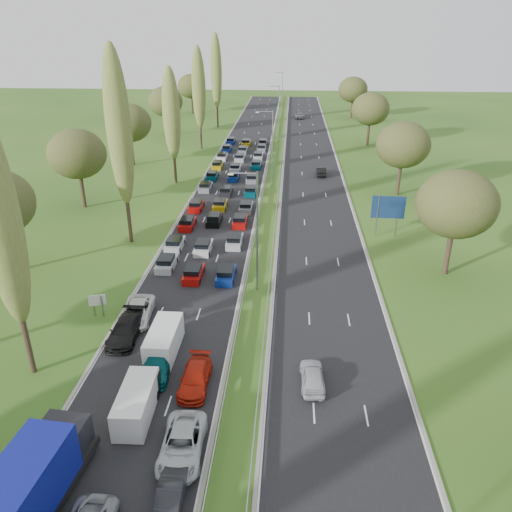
# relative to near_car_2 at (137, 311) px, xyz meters

# --- Properties ---
(ground) EXTENTS (260.00, 260.00, 0.00)m
(ground) POSITION_rel_near_car_2_xyz_m (10.28, 43.15, -0.79)
(ground) COLOR #275119
(ground) RESTS_ON ground
(near_carriageway) EXTENTS (10.50, 215.00, 0.04)m
(near_carriageway) POSITION_rel_near_car_2_xyz_m (3.53, 45.65, -0.79)
(near_carriageway) COLOR black
(near_carriageway) RESTS_ON ground
(far_carriageway) EXTENTS (10.50, 215.00, 0.04)m
(far_carriageway) POSITION_rel_near_car_2_xyz_m (17.03, 45.65, -0.79)
(far_carriageway) COLOR black
(far_carriageway) RESTS_ON ground
(central_reservation) EXTENTS (2.36, 215.00, 0.32)m
(central_reservation) POSITION_rel_near_car_2_xyz_m (10.28, 45.65, -0.24)
(central_reservation) COLOR gray
(central_reservation) RESTS_ON ground
(lamp_columns) EXTENTS (0.18, 140.18, 12.00)m
(lamp_columns) POSITION_rel_near_car_2_xyz_m (10.28, 41.15, 5.21)
(lamp_columns) COLOR gray
(lamp_columns) RESTS_ON ground
(poplar_row) EXTENTS (2.80, 127.80, 22.44)m
(poplar_row) POSITION_rel_near_car_2_xyz_m (-5.72, 31.31, 11.60)
(poplar_row) COLOR #2D2116
(poplar_row) RESTS_ON ground
(woodland_left) EXTENTS (8.00, 166.00, 11.10)m
(woodland_left) POSITION_rel_near_car_2_xyz_m (-16.22, 25.77, 6.89)
(woodland_left) COLOR #2D2116
(woodland_left) RESTS_ON ground
(woodland_right) EXTENTS (8.00, 153.00, 11.10)m
(woodland_right) POSITION_rel_near_car_2_xyz_m (29.78, 29.81, 6.89)
(woodland_right) COLOR #2D2116
(woodland_right) RESTS_ON ground
(traffic_queue_fill) EXTENTS (9.06, 68.53, 0.80)m
(traffic_queue_fill) POSITION_rel_near_car_2_xyz_m (3.48, 40.52, -0.35)
(traffic_queue_fill) COLOR #B2B7BC
(traffic_queue_fill) RESTS_ON ground
(near_car_2) EXTENTS (2.98, 5.70, 1.53)m
(near_car_2) POSITION_rel_near_car_2_xyz_m (0.00, 0.00, 0.00)
(near_car_2) COLOR silver
(near_car_2) RESTS_ON near_carriageway
(near_car_3) EXTENTS (2.28, 5.55, 1.61)m
(near_car_3) POSITION_rel_near_car_2_xyz_m (-0.08, -2.99, 0.04)
(near_car_3) COLOR black
(near_car_3) RESTS_ON near_carriageway
(near_car_7) EXTENTS (2.36, 5.24, 1.49)m
(near_car_7) POSITION_rel_near_car_2_xyz_m (3.67, -7.26, -0.02)
(near_car_7) COLOR #054B4F
(near_car_7) RESTS_ON near_carriageway
(near_car_9) EXTENTS (1.43, 4.05, 1.33)m
(near_car_9) POSITION_rel_near_car_2_xyz_m (7.24, -18.67, -0.10)
(near_car_9) COLOR black
(near_car_9) RESTS_ON near_carriageway
(near_car_10) EXTENTS (2.71, 5.57, 1.52)m
(near_car_10) POSITION_rel_near_car_2_xyz_m (7.15, -14.97, -0.00)
(near_car_10) COLOR #B7BFC2
(near_car_10) RESTS_ON near_carriageway
(near_car_11) EXTENTS (2.01, 4.93, 1.43)m
(near_car_11) POSITION_rel_near_car_2_xyz_m (6.80, -8.64, -0.05)
(near_car_11) COLOR #AB1A0A
(near_car_11) RESTS_ON near_carriageway
(far_car_0) EXTENTS (1.86, 4.27, 1.43)m
(far_car_0) POSITION_rel_near_car_2_xyz_m (15.25, -7.87, -0.05)
(far_car_0) COLOR #AEB1B8
(far_car_0) RESTS_ON far_carriageway
(far_car_1) EXTENTS (1.59, 4.45, 1.46)m
(far_car_1) POSITION_rel_near_car_2_xyz_m (18.55, 48.30, -0.04)
(far_car_1) COLOR black
(far_car_1) RESTS_ON far_carriageway
(far_car_2) EXTENTS (2.65, 5.50, 1.51)m
(far_car_2) POSITION_rel_near_car_2_xyz_m (15.31, 107.07, -0.01)
(far_car_2) COLOR slate
(far_car_2) RESTS_ON far_carriageway
(blue_lorry) EXTENTS (2.73, 9.81, 4.14)m
(blue_lorry) POSITION_rel_near_car_2_xyz_m (0.27, -19.77, 1.35)
(blue_lorry) COLOR black
(blue_lorry) RESTS_ON near_carriageway
(white_van_front) EXTENTS (2.06, 5.26, 2.11)m
(white_van_front) POSITION_rel_near_car_2_xyz_m (3.48, -11.68, 0.30)
(white_van_front) COLOR silver
(white_van_front) RESTS_ON near_carriageway
(white_van_rear) EXTENTS (2.11, 5.39, 2.17)m
(white_van_rear) POSITION_rel_near_car_2_xyz_m (3.60, -4.46, 0.32)
(white_van_rear) COLOR silver
(white_van_rear) RESTS_ON near_carriageway
(info_sign) EXTENTS (1.45, 0.57, 2.10)m
(info_sign) POSITION_rel_near_car_2_xyz_m (-3.62, 0.32, 0.58)
(info_sign) COLOR gray
(info_sign) RESTS_ON ground
(direction_sign) EXTENTS (4.00, 0.26, 5.20)m
(direction_sign) POSITION_rel_near_car_2_xyz_m (25.18, 21.03, 2.78)
(direction_sign) COLOR gray
(direction_sign) RESTS_ON ground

